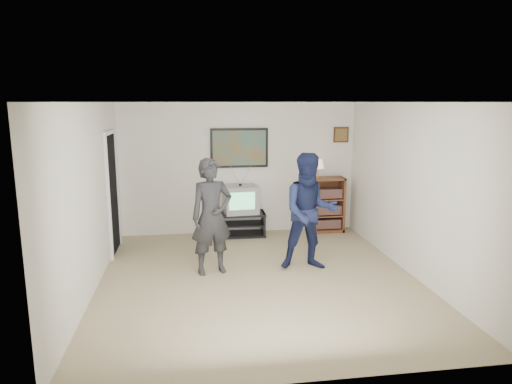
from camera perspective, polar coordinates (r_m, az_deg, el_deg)
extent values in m
cube|color=#877455|center=(6.68, 0.36, -10.83)|extent=(4.50, 5.00, 0.01)
cube|color=white|center=(6.20, 0.39, 11.15)|extent=(4.50, 5.00, 0.01)
cube|color=silver|center=(8.76, -2.10, 2.94)|extent=(4.50, 0.01, 2.50)
cube|color=silver|center=(6.39, -20.01, -0.82)|extent=(0.01, 5.00, 2.50)
cube|color=silver|center=(7.02, 18.86, 0.28)|extent=(0.01, 5.00, 2.50)
cube|color=black|center=(8.66, -1.84, -2.72)|extent=(0.91, 0.53, 0.04)
cube|color=black|center=(8.76, -1.82, -5.30)|extent=(0.91, 0.53, 0.04)
cube|color=black|center=(8.67, -4.57, -4.11)|extent=(0.06, 0.48, 0.45)
cube|color=black|center=(8.76, 0.88, -3.91)|extent=(0.06, 0.48, 0.45)
imported|color=#252527|center=(6.71, -5.56, -3.07)|extent=(0.72, 0.57, 1.72)
imported|color=#161D3F|center=(6.88, 6.74, -2.48)|extent=(0.91, 0.73, 1.77)
cube|color=white|center=(6.81, -5.70, -0.53)|extent=(0.07, 0.12, 0.03)
cube|color=white|center=(7.05, 6.43, -0.07)|extent=(0.05, 0.11, 0.03)
cube|color=black|center=(8.69, -2.10, 5.52)|extent=(1.10, 0.03, 0.75)
cube|color=white|center=(8.63, -5.78, 7.43)|extent=(0.28, 0.02, 0.14)
cube|color=#372511|center=(9.11, 10.58, 7.05)|extent=(0.30, 0.03, 0.30)
cube|color=black|center=(7.97, -17.53, -0.22)|extent=(0.03, 0.85, 2.00)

